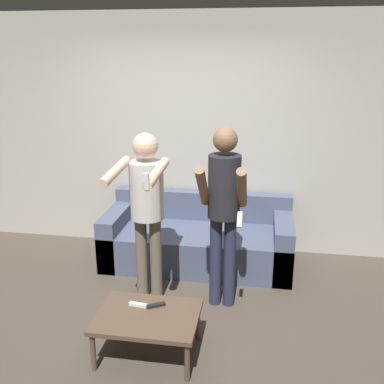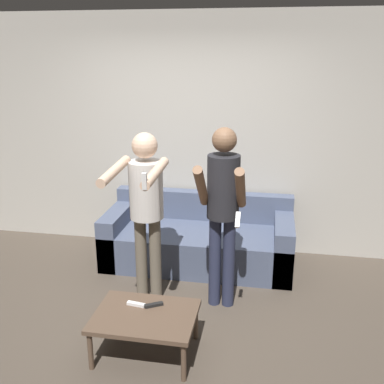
{
  "view_description": "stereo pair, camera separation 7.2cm",
  "coord_description": "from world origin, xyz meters",
  "px_view_note": "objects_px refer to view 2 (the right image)",
  "views": [
    {
      "loc": [
        0.86,
        -3.26,
        2.3
      ],
      "look_at": [
        0.19,
        0.86,
        0.96
      ],
      "focal_mm": 42.0,
      "sensor_mm": 36.0,
      "label": 1
    },
    {
      "loc": [
        0.93,
        -3.25,
        2.3
      ],
      "look_at": [
        0.19,
        0.86,
        0.96
      ],
      "focal_mm": 42.0,
      "sensor_mm": 36.0,
      "label": 2
    }
  ],
  "objects_px": {
    "couch": "(199,241)",
    "person_standing_right": "(223,202)",
    "person_standing_left": "(146,199)",
    "coffee_table": "(145,318)",
    "remote_near": "(136,304)",
    "remote_far": "(154,305)"
  },
  "relations": [
    {
      "from": "person_standing_right",
      "to": "remote_near",
      "type": "bearing_deg",
      "value": -130.79
    },
    {
      "from": "person_standing_left",
      "to": "couch",
      "type": "bearing_deg",
      "value": 67.9
    },
    {
      "from": "coffee_table",
      "to": "remote_far",
      "type": "distance_m",
      "value": 0.14
    },
    {
      "from": "person_standing_left",
      "to": "coffee_table",
      "type": "height_order",
      "value": "person_standing_left"
    },
    {
      "from": "couch",
      "to": "remote_near",
      "type": "xyz_separation_m",
      "value": [
        -0.25,
        -1.54,
        0.11
      ]
    },
    {
      "from": "couch",
      "to": "person_standing_left",
      "type": "bearing_deg",
      "value": -112.1
    },
    {
      "from": "couch",
      "to": "remote_far",
      "type": "relative_size",
      "value": 13.84
    },
    {
      "from": "person_standing_right",
      "to": "remote_far",
      "type": "xyz_separation_m",
      "value": [
        -0.46,
        -0.68,
        -0.66
      ]
    },
    {
      "from": "person_standing_left",
      "to": "coffee_table",
      "type": "relative_size",
      "value": 2.04
    },
    {
      "from": "person_standing_right",
      "to": "couch",
      "type": "bearing_deg",
      "value": 112.39
    },
    {
      "from": "couch",
      "to": "person_standing_right",
      "type": "distance_m",
      "value": 1.2
    },
    {
      "from": "person_standing_left",
      "to": "person_standing_right",
      "type": "height_order",
      "value": "person_standing_right"
    },
    {
      "from": "person_standing_left",
      "to": "remote_near",
      "type": "relative_size",
      "value": 10.48
    },
    {
      "from": "person_standing_left",
      "to": "remote_far",
      "type": "xyz_separation_m",
      "value": [
        0.24,
        -0.67,
        -0.65
      ]
    },
    {
      "from": "coffee_table",
      "to": "remote_near",
      "type": "height_order",
      "value": "remote_near"
    },
    {
      "from": "person_standing_left",
      "to": "coffee_table",
      "type": "bearing_deg",
      "value": -75.9
    },
    {
      "from": "remote_near",
      "to": "remote_far",
      "type": "height_order",
      "value": "same"
    },
    {
      "from": "person_standing_left",
      "to": "person_standing_right",
      "type": "distance_m",
      "value": 0.7
    },
    {
      "from": "coffee_table",
      "to": "remote_far",
      "type": "height_order",
      "value": "remote_far"
    },
    {
      "from": "remote_near",
      "to": "coffee_table",
      "type": "bearing_deg",
      "value": -45.82
    },
    {
      "from": "remote_near",
      "to": "remote_far",
      "type": "bearing_deg",
      "value": 5.98
    },
    {
      "from": "couch",
      "to": "person_standing_right",
      "type": "bearing_deg",
      "value": -67.61
    }
  ]
}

